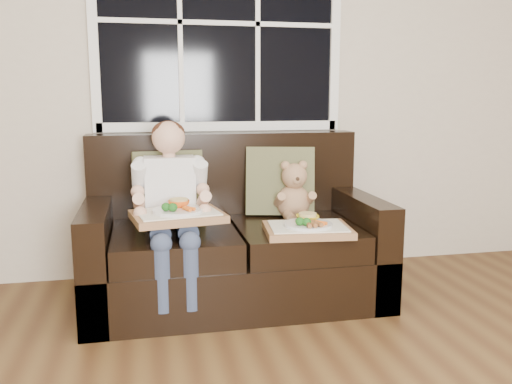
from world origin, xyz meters
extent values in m
cube|color=beige|center=(0.00, 2.50, 1.35)|extent=(4.50, 0.02, 2.70)
cube|color=black|center=(-0.08, 2.48, 1.65)|extent=(1.50, 0.02, 1.25)
cube|color=white|center=(-0.08, 2.47, 0.99)|extent=(1.58, 0.04, 0.06)
cube|color=white|center=(-0.86, 2.47, 1.65)|extent=(0.06, 0.04, 1.37)
cube|color=white|center=(0.70, 2.47, 1.65)|extent=(0.06, 0.04, 1.37)
cube|color=white|center=(-0.08, 2.47, 1.65)|extent=(1.50, 0.03, 0.03)
cube|color=black|center=(-0.08, 1.95, 0.15)|extent=(1.70, 0.90, 0.30)
cube|color=black|center=(-0.86, 1.95, 0.30)|extent=(0.15, 0.90, 0.60)
cube|color=black|center=(0.69, 1.95, 0.30)|extent=(0.15, 0.90, 0.60)
cube|color=black|center=(-0.08, 2.33, 0.63)|extent=(1.70, 0.18, 0.66)
cube|color=black|center=(-0.43, 1.87, 0.38)|extent=(0.68, 0.72, 0.15)
cube|color=black|center=(0.27, 1.87, 0.38)|extent=(0.68, 0.72, 0.15)
cube|color=brown|center=(-0.45, 2.17, 0.66)|extent=(0.43, 0.22, 0.43)
cube|color=brown|center=(0.25, 2.17, 0.66)|extent=(0.46, 0.29, 0.44)
cube|color=white|center=(-0.45, 2.00, 0.66)|extent=(0.28, 0.17, 0.39)
sphere|color=#DEA588|center=(-0.45, 1.99, 0.96)|extent=(0.19, 0.19, 0.19)
ellipsoid|color=#3C1F13|center=(-0.45, 2.00, 0.99)|extent=(0.19, 0.19, 0.13)
cylinder|color=#323C57|center=(-0.52, 1.78, 0.50)|extent=(0.11, 0.35, 0.11)
cylinder|color=#323C57|center=(-0.38, 1.78, 0.50)|extent=(0.11, 0.35, 0.11)
cylinder|color=#323C57|center=(-0.52, 1.54, 0.29)|extent=(0.10, 0.10, 0.33)
cylinder|color=#323C57|center=(-0.38, 1.54, 0.29)|extent=(0.10, 0.10, 0.33)
cylinder|color=#DEA588|center=(-0.62, 1.87, 0.70)|extent=(0.07, 0.35, 0.27)
cylinder|color=#DEA588|center=(-0.28, 1.87, 0.70)|extent=(0.07, 0.35, 0.27)
ellipsoid|color=tan|center=(0.31, 2.07, 0.55)|extent=(0.22, 0.19, 0.22)
sphere|color=tan|center=(0.31, 2.06, 0.71)|extent=(0.16, 0.16, 0.16)
sphere|color=tan|center=(0.25, 2.06, 0.78)|extent=(0.06, 0.06, 0.06)
sphere|color=tan|center=(0.36, 2.06, 0.78)|extent=(0.06, 0.06, 0.06)
sphere|color=tan|center=(0.31, 2.00, 0.70)|extent=(0.06, 0.06, 0.06)
sphere|color=#312015|center=(0.31, 1.97, 0.71)|extent=(0.02, 0.02, 0.02)
cylinder|color=tan|center=(0.26, 1.95, 0.48)|extent=(0.06, 0.12, 0.06)
cylinder|color=tan|center=(0.36, 1.95, 0.48)|extent=(0.06, 0.12, 0.06)
cube|color=olive|center=(-0.42, 1.73, 0.56)|extent=(0.52, 0.43, 0.04)
cube|color=silver|center=(-0.42, 1.73, 0.59)|extent=(0.46, 0.37, 0.01)
cylinder|color=silver|center=(-0.42, 1.72, 0.60)|extent=(0.27, 0.27, 0.02)
imported|color=#FB5E15|center=(-0.41, 1.77, 0.63)|extent=(0.13, 0.13, 0.04)
cylinder|color=#D6B575|center=(-0.41, 1.77, 0.63)|extent=(0.10, 0.10, 0.02)
ellipsoid|color=#226921|center=(-0.48, 1.68, 0.63)|extent=(0.05, 0.05, 0.04)
ellipsoid|color=#226921|center=(-0.45, 1.66, 0.63)|extent=(0.05, 0.05, 0.04)
cylinder|color=orange|center=(-0.37, 1.67, 0.62)|extent=(0.05, 0.07, 0.02)
cube|color=olive|center=(0.28, 1.67, 0.47)|extent=(0.50, 0.40, 0.04)
cube|color=silver|center=(0.28, 1.67, 0.49)|extent=(0.43, 0.34, 0.01)
cylinder|color=silver|center=(0.28, 1.66, 0.50)|extent=(0.26, 0.26, 0.02)
imported|color=yellow|center=(0.29, 1.71, 0.53)|extent=(0.14, 0.14, 0.03)
cylinder|color=#D6B575|center=(0.29, 1.71, 0.54)|extent=(0.10, 0.10, 0.02)
ellipsoid|color=#226921|center=(0.22, 1.62, 0.53)|extent=(0.05, 0.05, 0.04)
ellipsoid|color=#226921|center=(0.25, 1.60, 0.53)|extent=(0.05, 0.05, 0.04)
cylinder|color=orange|center=(0.33, 1.61, 0.52)|extent=(0.05, 0.07, 0.02)
cylinder|color=#966331|center=(0.28, 1.59, 0.52)|extent=(0.03, 0.10, 0.02)
camera|label=1|loc=(-0.59, -1.09, 1.20)|focal=38.00mm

